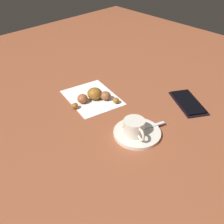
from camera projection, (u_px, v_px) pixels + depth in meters
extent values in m
plane|color=brown|center=(112.00, 110.00, 0.87)|extent=(1.80, 1.80, 0.00)
cylinder|color=silver|center=(137.00, 133.00, 0.77)|extent=(0.14, 0.14, 0.01)
cylinder|color=silver|center=(134.00, 127.00, 0.75)|extent=(0.06, 0.06, 0.05)
cylinder|color=black|center=(134.00, 126.00, 0.75)|extent=(0.05, 0.05, 0.00)
torus|color=silver|center=(141.00, 135.00, 0.72)|extent=(0.04, 0.02, 0.04)
cube|color=silver|center=(149.00, 127.00, 0.78)|extent=(0.04, 0.10, 0.00)
ellipsoid|color=silver|center=(129.00, 132.00, 0.76)|extent=(0.03, 0.03, 0.01)
cube|color=tan|center=(131.00, 124.00, 0.79)|extent=(0.02, 0.06, 0.01)
cube|color=white|center=(91.00, 98.00, 0.93)|extent=(0.22, 0.19, 0.00)
ellipsoid|color=#8D591A|center=(116.00, 100.00, 0.89)|extent=(0.02, 0.02, 0.02)
ellipsoid|color=brown|center=(106.00, 96.00, 0.91)|extent=(0.05, 0.05, 0.03)
ellipsoid|color=brown|center=(93.00, 94.00, 0.90)|extent=(0.06, 0.07, 0.04)
ellipsoid|color=brown|center=(82.00, 99.00, 0.89)|extent=(0.03, 0.04, 0.03)
ellipsoid|color=brown|center=(75.00, 106.00, 0.87)|extent=(0.03, 0.03, 0.02)
cube|color=black|center=(188.00, 103.00, 0.90)|extent=(0.17, 0.14, 0.01)
cube|color=black|center=(188.00, 101.00, 0.90)|extent=(0.16, 0.13, 0.00)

